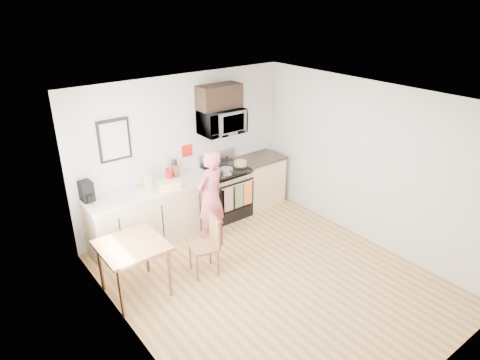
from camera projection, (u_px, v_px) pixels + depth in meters
floor at (271, 280)px, 6.15m from camera, size 4.60×4.60×0.00m
back_wall at (184, 151)px, 7.29m from camera, size 4.00×0.04×2.60m
front_wall at (440, 287)px, 3.96m from camera, size 4.00×0.04×2.60m
left_wall at (133, 251)px, 4.51m from camera, size 0.04×4.60×2.60m
right_wall at (369, 164)px, 6.74m from camera, size 0.04×4.60×2.60m
ceiling at (278, 101)px, 5.09m from camera, size 4.00×4.60×0.04m
window at (104, 201)px, 5.01m from camera, size 0.06×1.40×1.50m
cabinet_left at (154, 215)px, 6.97m from camera, size 2.10×0.60×0.90m
countertop_left at (152, 189)px, 6.78m from camera, size 2.14×0.64×0.04m
cabinet_right at (259, 181)px, 8.21m from camera, size 0.84×0.60×0.90m
countertop_right at (259, 158)px, 8.02m from camera, size 0.88×0.64×0.04m
range at (226, 193)px, 7.76m from camera, size 0.76×0.70×1.16m
microwave at (221, 122)px, 7.29m from camera, size 0.76×0.51×0.42m
upper_cabinet at (219, 97)px, 7.15m from camera, size 0.76×0.35×0.40m
wall_art at (114, 140)px, 6.42m from camera, size 0.50×0.04×0.65m
wall_trivet at (187, 151)px, 7.30m from camera, size 0.20×0.02×0.20m
person at (210, 197)px, 6.86m from camera, size 0.65×0.51×1.56m
dining_table at (132, 250)px, 5.62m from camera, size 0.83×0.83×0.78m
chair at (212, 237)px, 6.13m from camera, size 0.49×0.45×0.89m
knife_block at (175, 170)px, 7.18m from camera, size 0.12×0.14×0.20m
utensil_crock at (169, 169)px, 7.09m from camera, size 0.12×0.12×0.37m
fruit_bowl at (146, 184)px, 6.82m from camera, size 0.26×0.26×0.10m
milk_carton at (148, 181)px, 6.74m from camera, size 0.10×0.10×0.24m
coffee_maker at (87, 192)px, 6.31m from camera, size 0.18×0.26×0.31m
bread_bag at (170, 186)px, 6.70m from camera, size 0.37×0.28×0.12m
cake at (240, 164)px, 7.64m from camera, size 0.28×0.28×0.09m
kettle at (214, 164)px, 7.50m from camera, size 0.19×0.19×0.23m
pot at (227, 171)px, 7.31m from camera, size 0.21×0.36×0.10m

